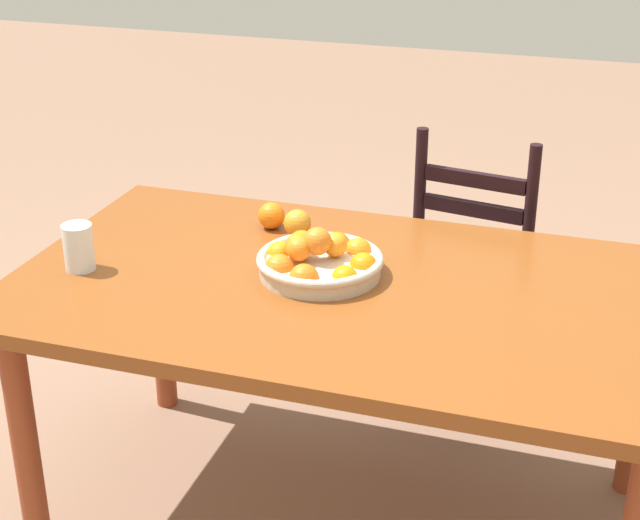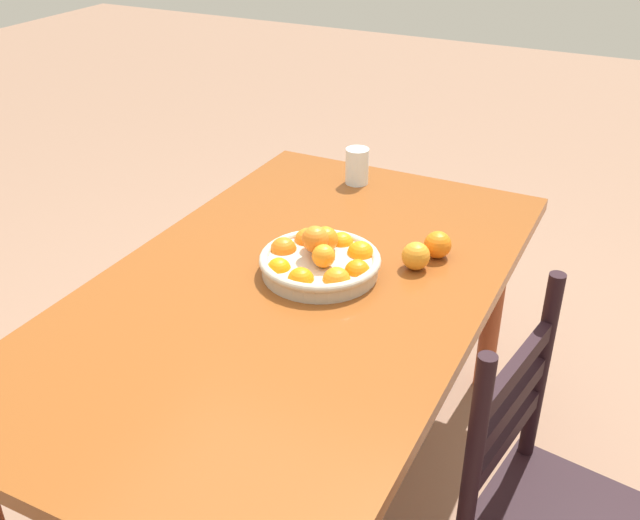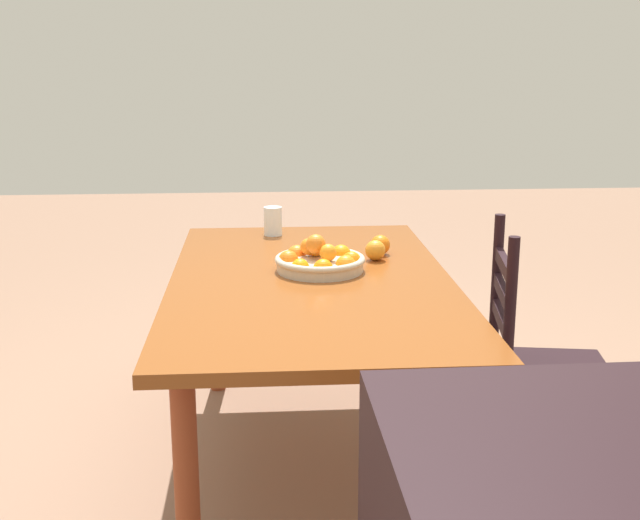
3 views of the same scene
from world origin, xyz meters
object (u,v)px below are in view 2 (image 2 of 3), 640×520
object	(u,v)px
orange_loose_0	(438,245)
dining_table	(292,310)
fruit_bowl	(320,260)
drinking_glass	(357,166)
orange_loose_1	(416,256)

from	to	relation	value
orange_loose_0	dining_table	bearing A→B (deg)	-42.56
fruit_bowl	drinking_glass	size ratio (longest dim) A/B	2.66
dining_table	fruit_bowl	bearing A→B (deg)	157.73
orange_loose_0	orange_loose_1	size ratio (longest dim) A/B	0.99
orange_loose_0	orange_loose_1	xyz separation A→B (m)	(0.09, -0.03, 0.00)
dining_table	orange_loose_1	distance (m)	0.36
orange_loose_1	drinking_glass	xyz separation A→B (m)	(-0.46, -0.38, 0.02)
orange_loose_1	drinking_glass	world-z (taller)	drinking_glass
fruit_bowl	orange_loose_0	world-z (taller)	fruit_bowl
orange_loose_1	drinking_glass	bearing A→B (deg)	-140.60
orange_loose_1	orange_loose_0	bearing A→B (deg)	160.40
orange_loose_0	drinking_glass	world-z (taller)	drinking_glass
drinking_glass	dining_table	bearing A→B (deg)	10.05
orange_loose_0	drinking_glass	distance (m)	0.55
dining_table	fruit_bowl	xyz separation A→B (m)	(-0.09, 0.04, 0.12)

